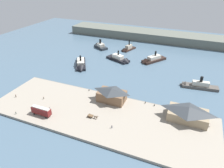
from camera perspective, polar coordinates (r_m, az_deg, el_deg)
ground_plane at (r=116.36m, az=0.92°, el=-2.59°), size 320.00×320.00×0.00m
quay_promenade at (r=99.55m, az=-3.81°, el=-8.52°), size 110.00×36.00×1.20m
seawall_edge at (r=113.27m, az=0.25°, el=-3.27°), size 110.00×0.80×1.00m
ferry_shed_central_terminal at (r=105.93m, az=-0.08°, el=-2.96°), size 14.54×9.25×7.42m
ferry_shed_customs_shed at (r=99.71m, az=20.63°, el=-7.66°), size 17.93×10.78×6.89m
street_tram at (r=102.19m, az=-19.32°, el=-7.06°), size 9.85×2.87×4.39m
horse_cart at (r=96.28m, az=-5.53°, el=-8.97°), size 5.48×1.65×1.87m
pedestrian_at_waters_edge at (r=106.95m, az=-19.99°, el=-6.60°), size 0.40×0.40×1.64m
pedestrian_standing_center at (r=108.54m, az=-25.45°, el=-7.34°), size 0.37×0.37×1.51m
pedestrian_near_east_shed at (r=114.78m, az=-18.70°, el=-3.70°), size 0.40×0.40×1.62m
pedestrian_walking_west at (r=105.21m, az=-17.14°, el=-6.68°), size 0.43×0.43×1.75m
pedestrian_by_tram at (r=90.50m, az=-0.03°, el=-11.93°), size 0.40×0.40×1.62m
pedestrian_near_west_shed at (r=122.19m, az=-25.47°, el=-3.01°), size 0.42×0.42×1.71m
mooring_post_west at (r=105.89m, az=11.83°, el=-5.85°), size 0.44×0.44×0.90m
mooring_post_center_west at (r=107.05m, az=9.36°, el=-5.15°), size 0.44×0.44×0.90m
mooring_post_east at (r=116.78m, az=-6.48°, el=-1.72°), size 0.44×0.44×0.90m
ferry_outer_harbor at (r=159.14m, az=11.05°, el=6.65°), size 17.64×21.71×9.87m
ferry_moored_east at (r=186.58m, az=-3.45°, el=10.64°), size 16.08×13.56×9.94m
ferry_departing_north at (r=180.31m, az=4.35°, el=9.83°), size 9.87×16.74×10.76m
ferry_approaching_east at (r=149.60m, az=-8.75°, el=5.33°), size 17.41×23.65×10.10m
ferry_mid_harbor at (r=131.18m, az=22.62°, el=-0.34°), size 22.64×7.34×8.91m
ferry_near_quay at (r=157.57m, az=2.44°, el=6.91°), size 22.03×14.10×10.20m
far_headland at (r=212.96m, az=12.22°, el=13.11°), size 180.00×24.00×8.00m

